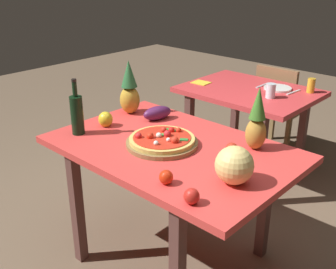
% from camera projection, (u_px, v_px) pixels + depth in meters
% --- Properties ---
extents(ground_plane, '(10.00, 10.00, 0.00)m').
position_uv_depth(ground_plane, '(172.00, 256.00, 2.62)').
color(ground_plane, brown).
extents(display_table, '(1.38, 0.90, 0.78)m').
position_uv_depth(display_table, '(172.00, 160.00, 2.35)').
color(display_table, brown).
rests_on(display_table, ground_plane).
extents(background_table, '(1.03, 0.78, 0.78)m').
position_uv_depth(background_table, '(248.00, 103.00, 3.37)').
color(background_table, brown).
rests_on(background_table, ground_plane).
extents(dining_chair, '(0.41, 0.41, 0.85)m').
position_uv_depth(dining_chair, '(279.00, 104.00, 3.88)').
color(dining_chair, olive).
rests_on(dining_chair, ground_plane).
extents(pizza_board, '(0.41, 0.41, 0.02)m').
position_uv_depth(pizza_board, '(162.00, 143.00, 2.32)').
color(pizza_board, olive).
rests_on(pizza_board, display_table).
extents(pizza, '(0.37, 0.37, 0.06)m').
position_uv_depth(pizza, '(162.00, 139.00, 2.31)').
color(pizza, '#D0B659').
rests_on(pizza, pizza_board).
extents(wine_bottle, '(0.08, 0.08, 0.34)m').
position_uv_depth(wine_bottle, '(77.00, 114.00, 2.43)').
color(wine_bottle, black).
rests_on(wine_bottle, display_table).
extents(pineapple_left, '(0.11, 0.11, 0.35)m').
position_uv_depth(pineapple_left, '(257.00, 122.00, 2.22)').
color(pineapple_left, '#AE8433').
rests_on(pineapple_left, display_table).
extents(pineapple_right, '(0.13, 0.13, 0.37)m').
position_uv_depth(pineapple_right, '(129.00, 90.00, 2.75)').
color(pineapple_right, '#BB8F2C').
rests_on(pineapple_right, display_table).
extents(melon, '(0.18, 0.18, 0.18)m').
position_uv_depth(melon, '(234.00, 165.00, 1.90)').
color(melon, '#E9CB75').
rests_on(melon, display_table).
extents(bell_pepper, '(0.09, 0.09, 0.10)m').
position_uv_depth(bell_pepper, '(106.00, 119.00, 2.57)').
color(bell_pepper, gold).
rests_on(bell_pepper, display_table).
extents(eggplant, '(0.14, 0.22, 0.09)m').
position_uv_depth(eggplant, '(157.00, 113.00, 2.68)').
color(eggplant, '#511E4D').
rests_on(eggplant, display_table).
extents(tomato_beside_pepper, '(0.07, 0.07, 0.07)m').
position_uv_depth(tomato_beside_pepper, '(192.00, 196.00, 1.76)').
color(tomato_beside_pepper, red).
rests_on(tomato_beside_pepper, display_table).
extents(tomato_at_corner, '(0.07, 0.07, 0.07)m').
position_uv_depth(tomato_at_corner, '(232.00, 148.00, 2.21)').
color(tomato_at_corner, red).
rests_on(tomato_at_corner, display_table).
extents(tomato_near_board, '(0.07, 0.07, 0.07)m').
position_uv_depth(tomato_near_board, '(166.00, 177.00, 1.91)').
color(tomato_near_board, red).
rests_on(tomato_near_board, display_table).
extents(drinking_glass_juice, '(0.06, 0.06, 0.11)m').
position_uv_depth(drinking_glass_juice, '(311.00, 86.00, 3.22)').
color(drinking_glass_juice, gold).
rests_on(drinking_glass_juice, background_table).
extents(drinking_glass_water, '(0.07, 0.07, 0.11)m').
position_uv_depth(drinking_glass_water, '(271.00, 91.00, 3.10)').
color(drinking_glass_water, silver).
rests_on(drinking_glass_water, background_table).
extents(dinner_plate, '(0.22, 0.22, 0.02)m').
position_uv_depth(dinner_plate, '(278.00, 88.00, 3.32)').
color(dinner_plate, white).
rests_on(dinner_plate, background_table).
extents(fork_utensil, '(0.02, 0.18, 0.01)m').
position_uv_depth(fork_utensil, '(262.00, 85.00, 3.41)').
color(fork_utensil, silver).
rests_on(fork_utensil, background_table).
extents(knife_utensil, '(0.03, 0.18, 0.01)m').
position_uv_depth(knife_utensil, '(294.00, 92.00, 3.23)').
color(knife_utensil, silver).
rests_on(knife_utensil, background_table).
extents(napkin_folded, '(0.15, 0.13, 0.01)m').
position_uv_depth(napkin_folded, '(201.00, 83.00, 3.49)').
color(napkin_folded, yellow).
rests_on(napkin_folded, background_table).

